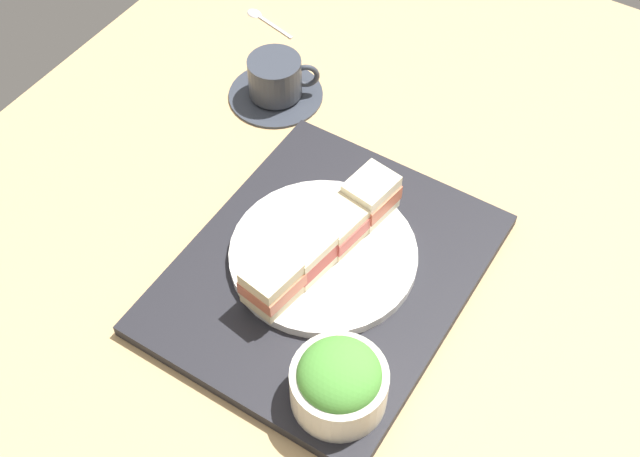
% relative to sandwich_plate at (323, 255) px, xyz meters
% --- Properties ---
extents(ground_plane, '(1.40, 1.00, 0.03)m').
position_rel_sandwich_plate_xyz_m(ground_plane, '(0.02, 0.05, -0.04)').
color(ground_plane, tan).
extents(serving_tray, '(0.41, 0.33, 0.02)m').
position_rel_sandwich_plate_xyz_m(serving_tray, '(-0.01, -0.01, -0.02)').
color(serving_tray, black).
rests_on(serving_tray, ground_plane).
extents(sandwich_plate, '(0.23, 0.23, 0.01)m').
position_rel_sandwich_plate_xyz_m(sandwich_plate, '(0.00, 0.00, 0.00)').
color(sandwich_plate, silver).
rests_on(sandwich_plate, serving_tray).
extents(sandwich_nearmost, '(0.07, 0.06, 0.05)m').
position_rel_sandwich_plate_xyz_m(sandwich_nearmost, '(-0.09, 0.02, 0.03)').
color(sandwich_nearmost, beige).
rests_on(sandwich_nearmost, sandwich_plate).
extents(sandwich_inner_near, '(0.07, 0.06, 0.05)m').
position_rel_sandwich_plate_xyz_m(sandwich_inner_near, '(-0.03, 0.01, 0.03)').
color(sandwich_inner_near, beige).
rests_on(sandwich_inner_near, sandwich_plate).
extents(sandwich_inner_far, '(0.07, 0.06, 0.05)m').
position_rel_sandwich_plate_xyz_m(sandwich_inner_far, '(0.03, -0.01, 0.03)').
color(sandwich_inner_far, beige).
rests_on(sandwich_inner_far, sandwich_plate).
extents(sandwich_farmost, '(0.07, 0.06, 0.06)m').
position_rel_sandwich_plate_xyz_m(sandwich_farmost, '(0.09, -0.02, 0.03)').
color(sandwich_farmost, '#EFE5C1').
rests_on(sandwich_farmost, sandwich_plate).
extents(salad_bowl, '(0.11, 0.11, 0.08)m').
position_rel_sandwich_plate_xyz_m(salad_bowl, '(-0.15, -0.11, 0.03)').
color(salad_bowl, beige).
rests_on(salad_bowl, serving_tray).
extents(coffee_cup, '(0.14, 0.14, 0.07)m').
position_rel_sandwich_plate_xyz_m(coffee_cup, '(0.23, 0.23, 0.00)').
color(coffee_cup, '#333842').
rests_on(coffee_cup, ground_plane).
extents(teaspoon, '(0.04, 0.10, 0.01)m').
position_rel_sandwich_plate_xyz_m(teaspoon, '(0.37, 0.35, -0.02)').
color(teaspoon, silver).
rests_on(teaspoon, ground_plane).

